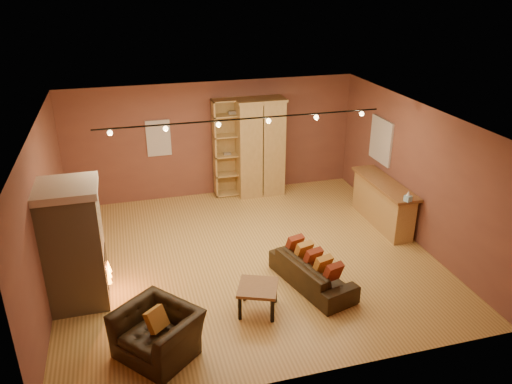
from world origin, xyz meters
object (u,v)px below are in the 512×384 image
object	(u,v)px
loveseat	(312,267)
armchair	(157,326)
armoire	(260,147)
coffee_table	(258,290)
bookcase	(233,146)
bar_counter	(382,203)
fireplace	(74,245)

from	to	relation	value
loveseat	armchair	world-z (taller)	armchair
armoire	coffee_table	bearing A→B (deg)	-106.30
bookcase	coffee_table	bearing A→B (deg)	-98.55
bookcase	loveseat	size ratio (longest dim) A/B	1.31
bookcase	loveseat	xyz separation A→B (m)	(0.40, -4.34, -0.86)
bar_counter	loveseat	xyz separation A→B (m)	(-2.34, -1.82, -0.14)
fireplace	bar_counter	world-z (taller)	fireplace
coffee_table	loveseat	bearing A→B (deg)	22.08
armoire	armchair	xyz separation A→B (m)	(-3.00, -5.19, -0.73)
armoire	coffee_table	distance (m)	4.88
fireplace	bookcase	size ratio (longest dim) A/B	0.88
coffee_table	armchair	bearing A→B (deg)	-160.87
bookcase	bar_counter	xyz separation A→B (m)	(2.74, -2.52, -0.72)
fireplace	loveseat	world-z (taller)	fireplace
bar_counter	coffee_table	xyz separation A→B (m)	(-3.46, -2.28, -0.10)
coffee_table	armoire	bearing A→B (deg)	73.70
loveseat	coffee_table	size ratio (longest dim) A/B	2.26
loveseat	armchair	xyz separation A→B (m)	(-2.78, -1.03, 0.11)
bookcase	armchair	distance (m)	5.92
fireplace	bookcase	xyz separation A→B (m)	(3.50, 3.72, 0.16)
bar_counter	loveseat	size ratio (longest dim) A/B	1.12
fireplace	bookcase	distance (m)	5.11
armchair	armoire	bearing A→B (deg)	109.85
armchair	fireplace	bearing A→B (deg)	174.20
bar_counter	loveseat	distance (m)	2.97
fireplace	bookcase	bearing A→B (deg)	46.79
fireplace	loveseat	bearing A→B (deg)	-9.01
coffee_table	bar_counter	bearing A→B (deg)	33.30
bookcase	armoire	xyz separation A→B (m)	(0.63, -0.18, -0.02)
bar_counter	coffee_table	bearing A→B (deg)	-146.70
fireplace	bar_counter	xyz separation A→B (m)	(6.24, 1.20, -0.56)
bar_counter	armchair	distance (m)	5.86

